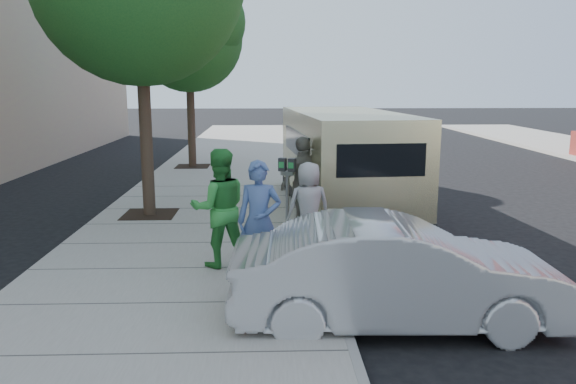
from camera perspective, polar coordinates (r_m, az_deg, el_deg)
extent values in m
plane|color=black|center=(10.92, -4.45, -5.84)|extent=(120.00, 120.00, 0.00)
cube|color=gray|center=(10.99, -9.70, -5.45)|extent=(5.00, 60.00, 0.15)
cube|color=gray|center=(10.93, 3.13, -5.40)|extent=(0.12, 60.00, 0.16)
cube|color=black|center=(13.48, -13.86, -2.19)|extent=(1.20, 1.20, 0.01)
cylinder|color=#38281E|center=(13.18, -14.26, 6.20)|extent=(0.28, 0.28, 3.96)
cube|color=black|center=(20.85, -9.66, 2.60)|extent=(1.20, 1.20, 0.01)
cylinder|color=#38281E|center=(20.67, -9.81, 7.42)|extent=(0.28, 0.28, 3.52)
sphere|color=#1C541F|center=(20.69, -10.08, 15.19)|extent=(3.80, 3.80, 3.80)
sphere|color=#1C541F|center=(20.26, -8.54, 16.75)|extent=(2.85, 2.85, 2.85)
sphere|color=#1C541F|center=(21.28, -11.30, 15.84)|extent=(2.66, 2.66, 2.66)
cylinder|color=gray|center=(10.81, -0.08, -1.66)|extent=(0.06, 0.06, 1.28)
cube|color=gray|center=(10.68, -0.08, 1.94)|extent=(0.26, 0.16, 0.09)
cube|color=#2D2D30|center=(10.69, -0.56, 2.81)|extent=(0.17, 0.16, 0.25)
cube|color=#2D2D30|center=(10.62, 0.41, 2.76)|extent=(0.17, 0.16, 0.25)
cube|color=beige|center=(13.53, 5.76, 3.33)|extent=(2.79, 6.29, 2.25)
cube|color=beige|center=(16.84, 3.22, 2.97)|extent=(2.13, 0.80, 0.96)
cube|color=black|center=(10.53, 9.48, 3.19)|extent=(1.69, 0.17, 0.62)
cylinder|color=black|center=(15.46, 0.44, 0.86)|extent=(0.37, 0.88, 0.86)
cylinder|color=black|center=(15.84, 7.60, 1.01)|extent=(0.37, 0.88, 0.86)
cylinder|color=black|center=(11.44, 3.16, -2.81)|extent=(0.37, 0.88, 0.86)
cylinder|color=black|center=(11.95, 12.61, -2.46)|extent=(0.37, 0.88, 0.86)
imported|color=#B2B5BA|center=(7.55, 11.05, -8.11)|extent=(4.41, 1.65, 1.44)
imported|color=#476197|center=(8.62, -2.93, -2.96)|extent=(0.73, 0.52, 1.87)
imported|color=green|center=(9.33, -6.97, -1.62)|extent=(1.10, 0.94, 1.97)
imported|color=#A2A1A4|center=(10.16, 2.11, -1.48)|extent=(0.89, 0.68, 1.63)
imported|color=slate|center=(11.53, 1.61, 0.84)|extent=(1.20, 1.05, 1.95)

